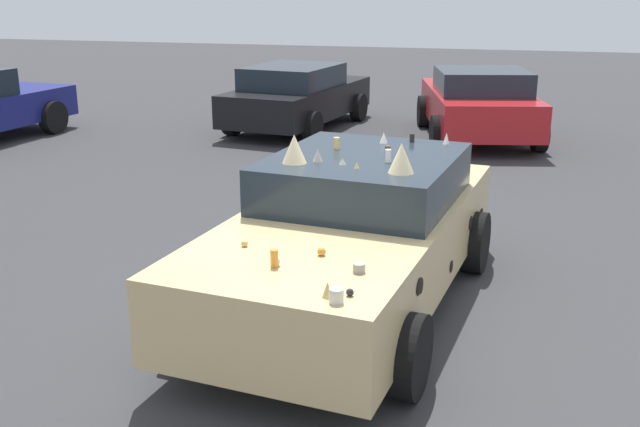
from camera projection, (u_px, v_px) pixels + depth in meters
ground_plane at (350, 306)px, 7.01m from camera, size 60.00×60.00×0.00m
art_car_decorated at (354, 233)px, 6.85m from camera, size 4.51×2.41×1.65m
parked_sedan_near_left at (478, 103)px, 14.43m from camera, size 4.32×2.76×1.38m
parked_sedan_far_right at (297, 96)px, 15.51m from camera, size 4.34×2.40×1.34m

